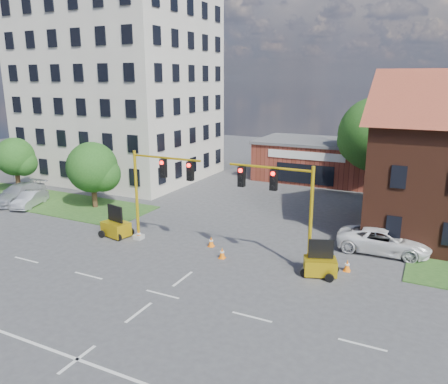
% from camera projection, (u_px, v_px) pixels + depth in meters
% --- Properties ---
extents(ground, '(120.00, 120.00, 0.00)m').
position_uv_depth(ground, '(162.00, 294.00, 22.52)').
color(ground, '#3D3D3F').
rests_on(ground, ground).
extents(grass_verge_nw, '(22.00, 6.00, 0.08)m').
position_uv_depth(grass_verge_nw, '(41.00, 200.00, 39.73)').
color(grass_verge_nw, '#22491B').
rests_on(grass_verge_nw, ground).
extents(lane_markings, '(60.00, 36.00, 0.01)m').
position_uv_depth(lane_markings, '(125.00, 323.00, 19.91)').
color(lane_markings, silver).
rests_on(lane_markings, ground).
extents(office_block, '(18.40, 15.40, 20.60)m').
position_uv_depth(office_block, '(119.00, 83.00, 47.47)').
color(office_block, '#BCB5A5').
rests_on(office_block, ground).
extents(brick_shop, '(12.40, 8.40, 4.30)m').
position_uv_depth(brick_shop, '(315.00, 159.00, 48.00)').
color(brick_shop, maroon).
rests_on(brick_shop, ground).
extents(tree_large, '(7.52, 7.16, 9.17)m').
position_uv_depth(tree_large, '(380.00, 137.00, 41.74)').
color(tree_large, '#3B2615').
rests_on(tree_large, ground).
extents(tree_nw_front, '(4.47, 4.26, 5.68)m').
position_uv_depth(tree_nw_front, '(95.00, 169.00, 36.73)').
color(tree_nw_front, '#3B2615').
rests_on(tree_nw_front, ground).
extents(tree_nw_rear, '(3.78, 3.60, 5.40)m').
position_uv_depth(tree_nw_rear, '(17.00, 158.00, 41.44)').
color(tree_nw_rear, '#3B2615').
rests_on(tree_nw_rear, ground).
extents(signal_mast_west, '(5.30, 0.60, 6.20)m').
position_uv_depth(signal_mast_west, '(156.00, 187.00, 28.59)').
color(signal_mast_west, '#979791').
rests_on(signal_mast_west, ground).
extents(signal_mast_east, '(5.30, 0.60, 6.20)m').
position_uv_depth(signal_mast_east, '(283.00, 203.00, 24.87)').
color(signal_mast_east, '#979791').
rests_on(signal_mast_east, ground).
extents(trailer_west, '(2.13, 1.65, 2.16)m').
position_uv_depth(trailer_west, '(116.00, 227.00, 30.62)').
color(trailer_west, gold).
rests_on(trailer_west, ground).
extents(trailer_east, '(2.09, 1.73, 2.04)m').
position_uv_depth(trailer_east, '(320.00, 265.00, 24.56)').
color(trailer_east, gold).
rests_on(trailer_east, ground).
extents(cone_a, '(0.40, 0.40, 0.70)m').
position_uv_depth(cone_a, '(139.00, 235.00, 30.12)').
color(cone_a, orange).
rests_on(cone_a, ground).
extents(cone_b, '(0.40, 0.40, 0.70)m').
position_uv_depth(cone_b, '(211.00, 242.00, 28.84)').
color(cone_b, orange).
rests_on(cone_b, ground).
extents(cone_c, '(0.40, 0.40, 0.70)m').
position_uv_depth(cone_c, '(222.00, 253.00, 26.96)').
color(cone_c, orange).
rests_on(cone_c, ground).
extents(cone_d, '(0.40, 0.40, 0.70)m').
position_uv_depth(cone_d, '(347.00, 266.00, 25.14)').
color(cone_d, orange).
rests_on(cone_d, ground).
extents(pickup_white, '(5.78, 2.78, 1.59)m').
position_uv_depth(pickup_white, '(384.00, 241.00, 27.78)').
color(pickup_white, white).
rests_on(pickup_white, ground).
extents(sedan_silver_front, '(2.62, 4.24, 1.32)m').
position_uv_depth(sedan_silver_front, '(30.00, 199.00, 37.78)').
color(sedan_silver_front, '#B5B9BE').
rests_on(sedan_silver_front, ground).
extents(sedan_silver_rear, '(2.85, 5.72, 1.60)m').
position_uv_depth(sedan_silver_rear, '(19.00, 193.00, 39.13)').
color(sedan_silver_rear, '#B5B9BE').
rests_on(sedan_silver_rear, ground).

